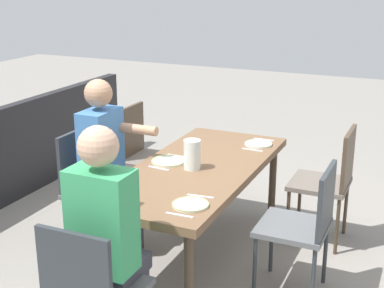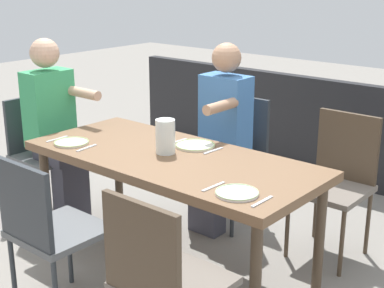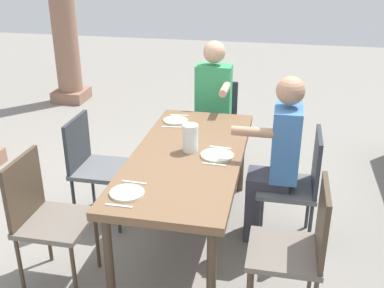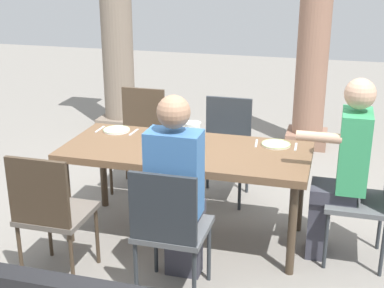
{
  "view_description": "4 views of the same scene",
  "coord_description": "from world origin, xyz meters",
  "px_view_note": "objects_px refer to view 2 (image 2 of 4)",
  "views": [
    {
      "loc": [
        3.38,
        1.49,
        2.07
      ],
      "look_at": [
        -0.1,
        -0.08,
        0.86
      ],
      "focal_mm": 51.59,
      "sensor_mm": 36.0,
      "label": 1
    },
    {
      "loc": [
        -2.19,
        2.39,
        1.82
      ],
      "look_at": [
        -0.14,
        -0.03,
        0.83
      ],
      "focal_mm": 52.9,
      "sensor_mm": 36.0,
      "label": 2
    },
    {
      "loc": [
        -3.07,
        -0.66,
        2.19
      ],
      "look_at": [
        -0.07,
        -0.05,
        0.85
      ],
      "focal_mm": 43.41,
      "sensor_mm": 36.0,
      "label": 3
    },
    {
      "loc": [
        1.06,
        -3.65,
        2.12
      ],
      "look_at": [
        0.02,
        0.08,
        0.74
      ],
      "focal_mm": 50.35,
      "sensor_mm": 36.0,
      "label": 4
    }
  ],
  "objects_px": {
    "dining_table": "(172,165)",
    "chair_west_south": "(337,176)",
    "chair_west_north": "(162,277)",
    "water_pitcher": "(165,138)",
    "plate_0": "(237,193)",
    "plate_1": "(195,145)",
    "chair_mid_north": "(47,226)",
    "chair_head_east": "(41,146)",
    "plate_2": "(71,142)",
    "diner_woman_green": "(55,125)",
    "diner_man_white": "(220,132)",
    "chair_mid_south": "(234,151)"
  },
  "relations": [
    {
      "from": "dining_table",
      "to": "chair_west_south",
      "type": "xyz_separation_m",
      "value": [
        -0.69,
        -0.83,
        -0.14
      ]
    },
    {
      "from": "chair_west_north",
      "to": "water_pitcher",
      "type": "distance_m",
      "value": 1.16
    },
    {
      "from": "chair_west_north",
      "to": "chair_west_south",
      "type": "height_order",
      "value": "chair_west_north"
    },
    {
      "from": "plate_0",
      "to": "plate_1",
      "type": "bearing_deg",
      "value": -35.02
    },
    {
      "from": "chair_west_north",
      "to": "chair_mid_north",
      "type": "xyz_separation_m",
      "value": [
        0.82,
        -0.0,
        -0.01
      ]
    },
    {
      "from": "chair_head_east",
      "to": "chair_west_north",
      "type": "bearing_deg",
      "value": 157.89
    },
    {
      "from": "chair_head_east",
      "to": "plate_2",
      "type": "height_order",
      "value": "chair_head_east"
    },
    {
      "from": "chair_west_north",
      "to": "diner_woman_green",
      "type": "xyz_separation_m",
      "value": [
        1.84,
        -0.83,
        0.18
      ]
    },
    {
      "from": "chair_west_south",
      "to": "plate_2",
      "type": "height_order",
      "value": "chair_west_south"
    },
    {
      "from": "dining_table",
      "to": "water_pitcher",
      "type": "bearing_deg",
      "value": -9.45
    },
    {
      "from": "plate_0",
      "to": "plate_1",
      "type": "distance_m",
      "value": 0.82
    },
    {
      "from": "chair_mid_north",
      "to": "plate_0",
      "type": "height_order",
      "value": "chair_mid_north"
    },
    {
      "from": "diner_woman_green",
      "to": "plate_1",
      "type": "relative_size",
      "value": 5.37
    },
    {
      "from": "diner_man_white",
      "to": "plate_2",
      "type": "relative_size",
      "value": 5.98
    },
    {
      "from": "chair_west_north",
      "to": "plate_2",
      "type": "distance_m",
      "value": 1.47
    },
    {
      "from": "chair_head_east",
      "to": "plate_2",
      "type": "xyz_separation_m",
      "value": [
        -0.7,
        0.25,
        0.23
      ]
    },
    {
      "from": "chair_mid_south",
      "to": "plate_2",
      "type": "xyz_separation_m",
      "value": [
        0.51,
        1.07,
        0.21
      ]
    },
    {
      "from": "chair_west_south",
      "to": "water_pitcher",
      "type": "relative_size",
      "value": 4.43
    },
    {
      "from": "plate_0",
      "to": "water_pitcher",
      "type": "relative_size",
      "value": 1.05
    },
    {
      "from": "chair_west_north",
      "to": "chair_west_south",
      "type": "distance_m",
      "value": 1.66
    },
    {
      "from": "chair_west_north",
      "to": "chair_mid_north",
      "type": "relative_size",
      "value": 1.03
    },
    {
      "from": "chair_mid_north",
      "to": "chair_mid_south",
      "type": "height_order",
      "value": "chair_mid_south"
    },
    {
      "from": "chair_head_east",
      "to": "plate_0",
      "type": "bearing_deg",
      "value": 173.02
    },
    {
      "from": "chair_mid_south",
      "to": "diner_woman_green",
      "type": "bearing_deg",
      "value": 39.07
    },
    {
      "from": "plate_2",
      "to": "plate_0",
      "type": "bearing_deg",
      "value": 179.95
    },
    {
      "from": "dining_table",
      "to": "plate_0",
      "type": "relative_size",
      "value": 8.39
    },
    {
      "from": "chair_west_south",
      "to": "plate_0",
      "type": "bearing_deg",
      "value": 88.61
    },
    {
      "from": "diner_man_white",
      "to": "plate_2",
      "type": "bearing_deg",
      "value": 60.04
    },
    {
      "from": "chair_west_south",
      "to": "diner_woman_green",
      "type": "relative_size",
      "value": 0.69
    },
    {
      "from": "chair_west_north",
      "to": "chair_mid_north",
      "type": "distance_m",
      "value": 0.82
    },
    {
      "from": "chair_mid_north",
      "to": "chair_west_south",
      "type": "bearing_deg",
      "value": -116.45
    },
    {
      "from": "plate_1",
      "to": "water_pitcher",
      "type": "distance_m",
      "value": 0.24
    },
    {
      "from": "plate_0",
      "to": "plate_2",
      "type": "xyz_separation_m",
      "value": [
        1.31,
        -0.0,
        -0.0
      ]
    },
    {
      "from": "diner_woman_green",
      "to": "water_pitcher",
      "type": "relative_size",
      "value": 6.41
    },
    {
      "from": "chair_west_north",
      "to": "plate_0",
      "type": "distance_m",
      "value": 0.62
    },
    {
      "from": "plate_0",
      "to": "water_pitcher",
      "type": "xyz_separation_m",
      "value": [
        0.72,
        -0.26,
        0.09
      ]
    },
    {
      "from": "chair_mid_south",
      "to": "water_pitcher",
      "type": "xyz_separation_m",
      "value": [
        -0.08,
        0.82,
        0.3
      ]
    },
    {
      "from": "diner_man_white",
      "to": "water_pitcher",
      "type": "xyz_separation_m",
      "value": [
        -0.07,
        0.64,
        0.12
      ]
    },
    {
      "from": "chair_west_south",
      "to": "chair_mid_south",
      "type": "relative_size",
      "value": 1.01
    },
    {
      "from": "plate_1",
      "to": "chair_mid_south",
      "type": "bearing_deg",
      "value": -78.16
    },
    {
      "from": "chair_mid_south",
      "to": "diner_woman_green",
      "type": "height_order",
      "value": "diner_woman_green"
    },
    {
      "from": "plate_0",
      "to": "plate_2",
      "type": "distance_m",
      "value": 1.31
    },
    {
      "from": "chair_mid_north",
      "to": "chair_mid_south",
      "type": "distance_m",
      "value": 1.65
    },
    {
      "from": "chair_west_north",
      "to": "chair_mid_north",
      "type": "bearing_deg",
      "value": -0.16
    },
    {
      "from": "diner_man_white",
      "to": "plate_1",
      "type": "distance_m",
      "value": 0.45
    },
    {
      "from": "chair_mid_south",
      "to": "chair_head_east",
      "type": "xyz_separation_m",
      "value": [
        1.21,
        0.83,
        -0.02
      ]
    },
    {
      "from": "chair_west_south",
      "to": "plate_0",
      "type": "relative_size",
      "value": 4.21
    },
    {
      "from": "plate_0",
      "to": "water_pitcher",
      "type": "distance_m",
      "value": 0.77
    },
    {
      "from": "dining_table",
      "to": "plate_2",
      "type": "height_order",
      "value": "plate_2"
    },
    {
      "from": "plate_1",
      "to": "dining_table",
      "type": "bearing_deg",
      "value": 91.1
    }
  ]
}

